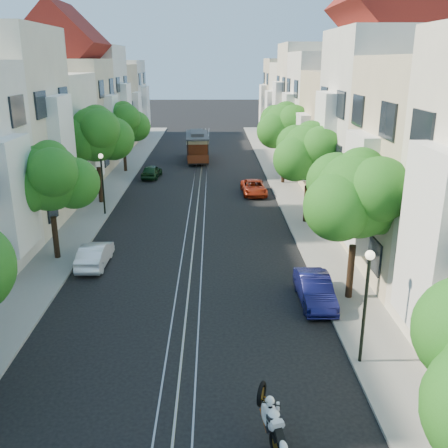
{
  "coord_description": "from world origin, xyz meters",
  "views": [
    {
      "loc": [
        1.19,
        -11.05,
        10.18
      ],
      "look_at": [
        1.72,
        13.19,
        2.2
      ],
      "focal_mm": 40.0,
      "sensor_mm": 36.0,
      "label": 1
    }
  ],
  "objects": [
    {
      "name": "cable_car",
      "position": [
        -0.5,
        41.68,
        1.67
      ],
      "size": [
        2.67,
        7.43,
        2.81
      ],
      "rotation": [
        0.0,
        0.0,
        0.05
      ],
      "color": "black",
      "rests_on": "ground"
    },
    {
      "name": "parked_car_e_mid",
      "position": [
        5.6,
        8.68,
        0.63
      ],
      "size": [
        1.35,
        3.83,
        1.26
      ],
      "primitive_type": "imported",
      "rotation": [
        0.0,
        0.0,
        0.01
      ],
      "color": "#0C0E3E",
      "rests_on": "ground"
    },
    {
      "name": "parked_car_w_mid",
      "position": [
        -4.98,
        13.12,
        0.6
      ],
      "size": [
        1.32,
        3.66,
        1.2
      ],
      "primitive_type": "imported",
      "rotation": [
        0.0,
        0.0,
        3.13
      ],
      "color": "white",
      "rests_on": "ground"
    },
    {
      "name": "tree_e_c",
      "position": [
        7.26,
        19.98,
        4.6
      ],
      "size": [
        4.84,
        3.99,
        6.52
      ],
      "color": "black",
      "rests_on": "ground"
    },
    {
      "name": "lamp_east",
      "position": [
        6.3,
        4.0,
        2.85
      ],
      "size": [
        0.32,
        0.32,
        4.16
      ],
      "color": "black",
      "rests_on": "ground"
    },
    {
      "name": "ground",
      "position": [
        0.0,
        28.0,
        0.0
      ],
      "size": [
        200.0,
        200.0,
        0.0
      ],
      "primitive_type": "plane",
      "color": "black",
      "rests_on": "ground"
    },
    {
      "name": "tree_e_b",
      "position": [
        7.26,
        8.98,
        4.73
      ],
      "size": [
        4.93,
        4.08,
        6.68
      ],
      "color": "black",
      "rests_on": "ground"
    },
    {
      "name": "lamp_west",
      "position": [
        -6.3,
        22.0,
        2.85
      ],
      "size": [
        0.32,
        0.32,
        4.16
      ],
      "color": "black",
      "rests_on": "ground"
    },
    {
      "name": "parked_car_e_far",
      "position": [
        4.4,
        27.42,
        0.55
      ],
      "size": [
        2.01,
        4.06,
        1.11
      ],
      "primitive_type": "imported",
      "rotation": [
        0.0,
        0.0,
        0.04
      ],
      "color": "maroon",
      "rests_on": "ground"
    },
    {
      "name": "townhouses_east",
      "position": [
        11.87,
        27.91,
        5.18
      ],
      "size": [
        7.75,
        72.0,
        12.0
      ],
      "color": "beige",
      "rests_on": "ground"
    },
    {
      "name": "sportbike_rider",
      "position": [
        2.72,
        0.23,
        0.85
      ],
      "size": [
        0.73,
        1.88,
        1.58
      ],
      "rotation": [
        0.0,
        0.0,
        0.28
      ],
      "color": "black",
      "rests_on": "ground"
    },
    {
      "name": "sidewalk_east",
      "position": [
        7.25,
        28.0,
        0.06
      ],
      "size": [
        2.5,
        80.0,
        0.12
      ],
      "primitive_type": "cube",
      "color": "gray",
      "rests_on": "ground"
    },
    {
      "name": "tree_w_d",
      "position": [
        -7.14,
        35.98,
        4.6
      ],
      "size": [
        4.84,
        3.99,
        6.52
      ],
      "color": "black",
      "rests_on": "ground"
    },
    {
      "name": "tree_w_b",
      "position": [
        -7.14,
        13.98,
        4.4
      ],
      "size": [
        4.72,
        3.87,
        6.27
      ],
      "color": "black",
      "rests_on": "ground"
    },
    {
      "name": "sidewalk_west",
      "position": [
        -7.25,
        28.0,
        0.06
      ],
      "size": [
        2.5,
        80.0,
        0.12
      ],
      "primitive_type": "cube",
      "color": "gray",
      "rests_on": "ground"
    },
    {
      "name": "parked_car_w_far",
      "position": [
        -4.4,
        33.41,
        0.61
      ],
      "size": [
        1.77,
        3.68,
        1.21
      ],
      "primitive_type": "imported",
      "rotation": [
        0.0,
        0.0,
        3.04
      ],
      "color": "black",
      "rests_on": "ground"
    },
    {
      "name": "tree_e_d",
      "position": [
        7.26,
        30.98,
        4.87
      ],
      "size": [
        5.01,
        4.16,
        6.85
      ],
      "color": "black",
      "rests_on": "ground"
    },
    {
      "name": "rail_slot",
      "position": [
        0.0,
        28.0,
        0.01
      ],
      "size": [
        0.06,
        80.0,
        0.02
      ],
      "primitive_type": "cube",
      "color": "gray",
      "rests_on": "ground"
    },
    {
      "name": "townhouses_west",
      "position": [
        -11.87,
        27.91,
        5.08
      ],
      "size": [
        7.75,
        72.0,
        11.76
      ],
      "color": "silver",
      "rests_on": "ground"
    },
    {
      "name": "rail_left",
      "position": [
        -0.55,
        28.0,
        0.01
      ],
      "size": [
        0.06,
        80.0,
        0.02
      ],
      "primitive_type": "cube",
      "color": "gray",
      "rests_on": "ground"
    },
    {
      "name": "tree_w_c",
      "position": [
        -7.14,
        24.98,
        5.07
      ],
      "size": [
        5.13,
        4.28,
        7.09
      ],
      "color": "black",
      "rests_on": "ground"
    },
    {
      "name": "rail_right",
      "position": [
        0.55,
        28.0,
        0.01
      ],
      "size": [
        0.06,
        80.0,
        0.02
      ],
      "primitive_type": "cube",
      "color": "gray",
      "rests_on": "ground"
    },
    {
      "name": "lane_line",
      "position": [
        0.0,
        28.0,
        0.0
      ],
      "size": [
        0.08,
        80.0,
        0.01
      ],
      "primitive_type": "cube",
      "color": "tan",
      "rests_on": "ground"
    }
  ]
}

